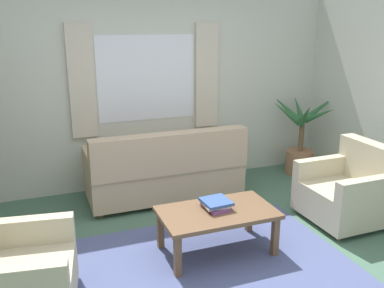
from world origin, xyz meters
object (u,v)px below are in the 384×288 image
(couch, at_px, (165,171))
(armchair_left, at_px, (9,276))
(coffee_table, at_px, (217,216))
(potted_plant, at_px, (301,144))
(book_stack_on_table, at_px, (215,204))
(armchair_right, at_px, (349,191))

(couch, distance_m, armchair_left, 2.45)
(couch, distance_m, coffee_table, 1.40)
(armchair_left, height_order, potted_plant, potted_plant)
(armchair_left, height_order, book_stack_on_table, armchair_left)
(armchair_left, bearing_deg, coffee_table, -71.80)
(potted_plant, bearing_deg, book_stack_on_table, -142.92)
(couch, height_order, potted_plant, potted_plant)
(armchair_left, distance_m, potted_plant, 4.32)
(couch, bearing_deg, coffee_table, 93.23)
(armchair_right, distance_m, potted_plant, 1.55)
(armchair_left, distance_m, armchair_right, 3.51)
(couch, height_order, coffee_table, couch)
(armchair_right, xyz_separation_m, coffee_table, (-1.65, -0.11, 0.03))
(coffee_table, relative_size, book_stack_on_table, 3.77)
(armchair_left, bearing_deg, armchair_right, -74.58)
(armchair_right, relative_size, coffee_table, 0.80)
(armchair_right, distance_m, coffee_table, 1.66)
(book_stack_on_table, bearing_deg, armchair_right, 1.82)
(armchair_right, relative_size, book_stack_on_table, 3.02)
(couch, relative_size, coffee_table, 1.73)
(couch, distance_m, potted_plant, 2.14)
(armchair_right, height_order, book_stack_on_table, armchair_right)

